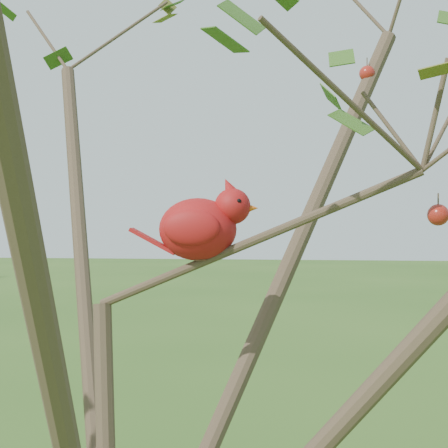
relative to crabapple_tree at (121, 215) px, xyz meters
name	(u,v)px	position (x,y,z in m)	size (l,w,h in m)	color
crabapple_tree	(121,215)	(0.00, 0.00, 0.00)	(2.35, 2.05, 2.95)	#3E2F21
cardinal	(202,226)	(0.13, 0.11, -0.02)	(0.25, 0.13, 0.17)	red
distant_trees	(274,243)	(-1.40, 24.79, -0.71)	(42.32, 15.02, 3.29)	#3E2F21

